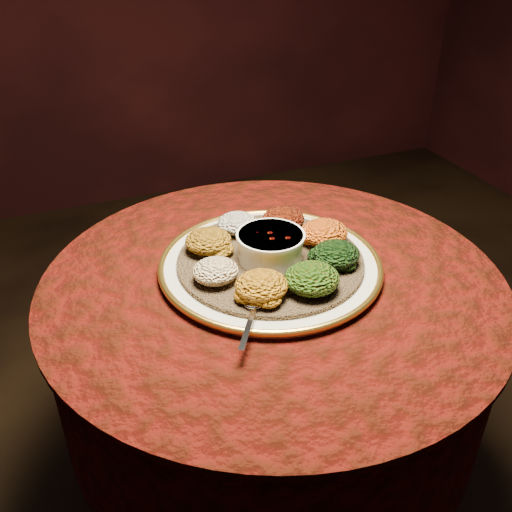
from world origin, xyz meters
name	(u,v)px	position (x,y,z in m)	size (l,w,h in m)	color
table	(272,344)	(0.00, 0.00, 0.55)	(0.96, 0.96, 0.73)	black
platter	(270,265)	(0.01, 0.03, 0.75)	(0.51, 0.51, 0.02)	beige
injera	(270,261)	(0.01, 0.03, 0.76)	(0.39, 0.39, 0.01)	brown
stew_bowl	(271,245)	(0.01, 0.03, 0.80)	(0.14, 0.14, 0.06)	white
spoon	(255,307)	(-0.09, -0.12, 0.77)	(0.10, 0.13, 0.01)	silver
portion_ayib	(237,223)	(-0.02, 0.16, 0.78)	(0.09, 0.09, 0.04)	beige
portion_kitfo	(283,219)	(0.09, 0.14, 0.79)	(0.10, 0.09, 0.05)	black
portion_tikil	(324,232)	(0.14, 0.04, 0.79)	(0.10, 0.10, 0.05)	#B4600F
portion_gomen	(336,254)	(0.12, -0.04, 0.79)	(0.10, 0.09, 0.05)	black
portion_mixveg	(312,278)	(0.03, -0.10, 0.79)	(0.11, 0.10, 0.05)	#8C3009
portion_kik	(262,286)	(-0.06, -0.09, 0.79)	(0.10, 0.10, 0.05)	#C17A11
portion_timatim	(216,271)	(-0.12, 0.00, 0.78)	(0.09, 0.09, 0.04)	maroon
portion_shiro	(208,241)	(-0.10, 0.11, 0.79)	(0.10, 0.09, 0.05)	#A06713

